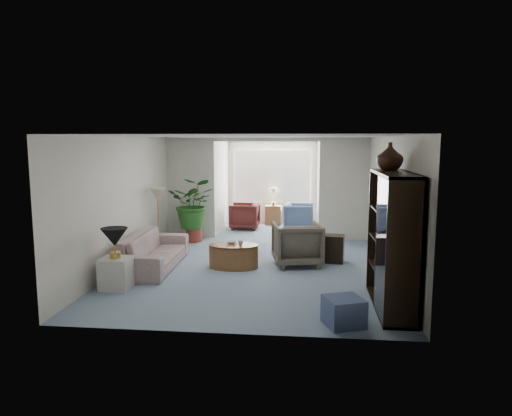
# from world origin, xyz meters

# --- Properties ---
(floor) EXTENTS (6.00, 6.00, 0.00)m
(floor) POSITION_xyz_m (0.00, 0.00, 0.00)
(floor) COLOR #7F92A8
(floor) RESTS_ON ground
(sunroom_floor) EXTENTS (2.60, 2.60, 0.00)m
(sunroom_floor) POSITION_xyz_m (0.00, 4.10, 0.00)
(sunroom_floor) COLOR #7F92A8
(sunroom_floor) RESTS_ON ground
(back_pier_left) EXTENTS (1.20, 0.12, 2.50)m
(back_pier_left) POSITION_xyz_m (-1.90, 3.00, 1.25)
(back_pier_left) COLOR beige
(back_pier_left) RESTS_ON ground
(back_pier_right) EXTENTS (1.20, 0.12, 2.50)m
(back_pier_right) POSITION_xyz_m (1.90, 3.00, 1.25)
(back_pier_right) COLOR beige
(back_pier_right) RESTS_ON ground
(back_header) EXTENTS (2.60, 0.12, 0.10)m
(back_header) POSITION_xyz_m (0.00, 3.00, 2.45)
(back_header) COLOR beige
(back_header) RESTS_ON back_pier_left
(window_pane) EXTENTS (2.20, 0.02, 1.50)m
(window_pane) POSITION_xyz_m (0.00, 5.18, 1.40)
(window_pane) COLOR white
(window_blinds) EXTENTS (2.20, 0.02, 1.50)m
(window_blinds) POSITION_xyz_m (0.00, 5.15, 1.40)
(window_blinds) COLOR white
(framed_picture) EXTENTS (0.04, 0.50, 0.40)m
(framed_picture) POSITION_xyz_m (2.46, -0.10, 1.70)
(framed_picture) COLOR beige
(sofa) EXTENTS (0.95, 2.27, 0.65)m
(sofa) POSITION_xyz_m (-1.91, 0.00, 0.33)
(sofa) COLOR #BFB1A2
(sofa) RESTS_ON ground
(end_table) EXTENTS (0.48, 0.48, 0.51)m
(end_table) POSITION_xyz_m (-2.11, -1.35, 0.26)
(end_table) COLOR silver
(end_table) RESTS_ON ground
(table_lamp) EXTENTS (0.44, 0.44, 0.30)m
(table_lamp) POSITION_xyz_m (-2.11, -1.35, 0.86)
(table_lamp) COLOR black
(table_lamp) RESTS_ON end_table
(floor_lamp) EXTENTS (0.36, 0.36, 0.28)m
(floor_lamp) POSITION_xyz_m (-2.27, 1.44, 1.25)
(floor_lamp) COLOR beige
(floor_lamp) RESTS_ON ground
(coffee_table) EXTENTS (1.05, 1.05, 0.45)m
(coffee_table) POSITION_xyz_m (-0.39, 0.16, 0.23)
(coffee_table) COLOR brown
(coffee_table) RESTS_ON ground
(coffee_bowl) EXTENTS (0.23, 0.23, 0.05)m
(coffee_bowl) POSITION_xyz_m (-0.44, 0.26, 0.47)
(coffee_bowl) COLOR silver
(coffee_bowl) RESTS_ON coffee_table
(coffee_cup) EXTENTS (0.11, 0.11, 0.09)m
(coffee_cup) POSITION_xyz_m (-0.24, 0.06, 0.50)
(coffee_cup) COLOR beige
(coffee_cup) RESTS_ON coffee_table
(wingback_chair) EXTENTS (1.06, 1.08, 0.84)m
(wingback_chair) POSITION_xyz_m (0.82, 0.49, 0.42)
(wingback_chair) COLOR #6A6353
(wingback_chair) RESTS_ON ground
(side_table_dark) EXTENTS (0.51, 0.43, 0.55)m
(side_table_dark) POSITION_xyz_m (1.52, 0.79, 0.27)
(side_table_dark) COLOR black
(side_table_dark) RESTS_ON ground
(entertainment_cabinet) EXTENTS (0.47, 1.78, 1.98)m
(entertainment_cabinet) POSITION_xyz_m (2.23, -1.79, 0.99)
(entertainment_cabinet) COLOR black
(entertainment_cabinet) RESTS_ON ground
(cabinet_urn) EXTENTS (0.40, 0.40, 0.42)m
(cabinet_urn) POSITION_xyz_m (2.23, -1.29, 2.19)
(cabinet_urn) COLOR black
(cabinet_urn) RESTS_ON entertainment_cabinet
(ottoman) EXTENTS (0.60, 0.60, 0.38)m
(ottoman) POSITION_xyz_m (1.50, -2.57, 0.19)
(ottoman) COLOR slate
(ottoman) RESTS_ON ground
(plant_pot) EXTENTS (0.40, 0.40, 0.32)m
(plant_pot) POSITION_xyz_m (-1.70, 2.44, 0.16)
(plant_pot) COLOR maroon
(plant_pot) RESTS_ON ground
(house_plant) EXTENTS (1.10, 0.96, 1.23)m
(house_plant) POSITION_xyz_m (-1.70, 2.44, 0.93)
(house_plant) COLOR #275F20
(house_plant) RESTS_ON plant_pot
(sunroom_chair_blue) EXTENTS (0.82, 0.80, 0.72)m
(sunroom_chair_blue) POSITION_xyz_m (0.80, 4.22, 0.36)
(sunroom_chair_blue) COLOR slate
(sunroom_chair_blue) RESTS_ON ground
(sunroom_chair_maroon) EXTENTS (0.81, 0.79, 0.71)m
(sunroom_chair_maroon) POSITION_xyz_m (-0.70, 4.22, 0.36)
(sunroom_chair_maroon) COLOR #561E1D
(sunroom_chair_maroon) RESTS_ON ground
(sunroom_table) EXTENTS (0.47, 0.37, 0.56)m
(sunroom_table) POSITION_xyz_m (0.05, 4.97, 0.28)
(sunroom_table) COLOR brown
(sunroom_table) RESTS_ON ground
(shelf_clutter) EXTENTS (0.30, 0.92, 1.06)m
(shelf_clutter) POSITION_xyz_m (2.18, -2.02, 0.98)
(shelf_clutter) COLOR black
(shelf_clutter) RESTS_ON entertainment_cabinet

